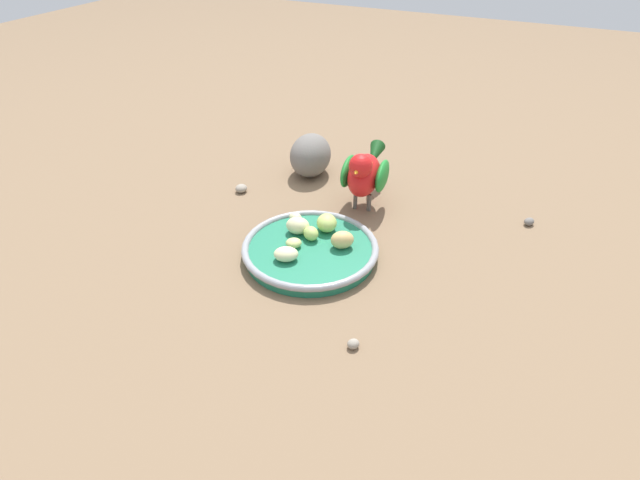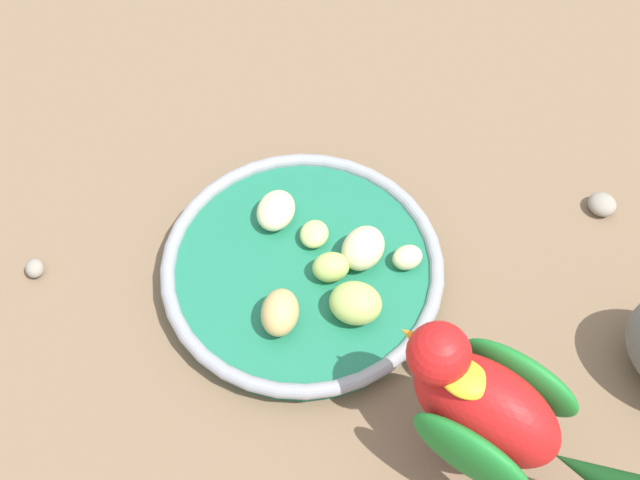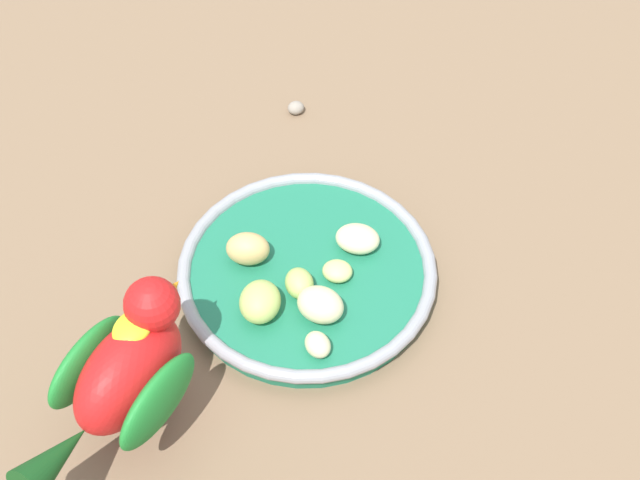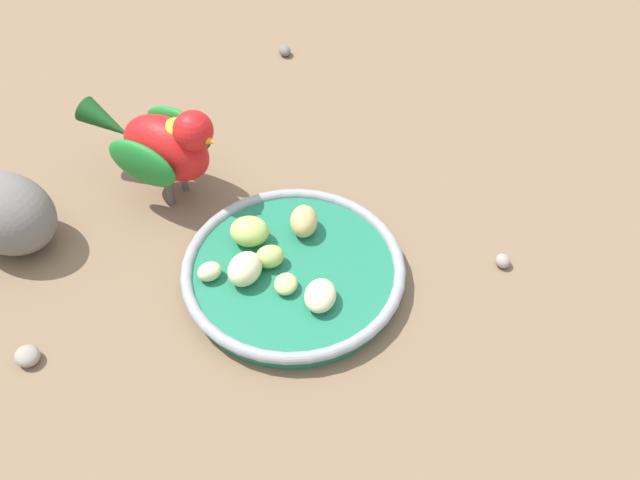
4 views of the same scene
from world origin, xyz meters
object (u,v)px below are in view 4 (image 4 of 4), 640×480
apple_piece_6 (245,269)px  feeding_bowl (293,272)px  parrot (163,144)px  pebble_0 (503,261)px  pebble_2 (285,51)px  apple_piece_2 (304,221)px  pebble_1 (27,356)px  apple_piece_4 (209,272)px  apple_piece_0 (270,257)px  apple_piece_1 (286,284)px  apple_piece_5 (249,231)px  rock_large (6,213)px  apple_piece_3 (320,296)px

apple_piece_6 → feeding_bowl: bearing=-38.2°
apple_piece_6 → parrot: (0.06, 0.16, 0.04)m
pebble_0 → pebble_2: (0.17, 0.42, 0.00)m
apple_piece_2 → pebble_1: bearing=156.5°
apple_piece_4 → parrot: size_ratio=0.13×
feeding_bowl → pebble_2: size_ratio=11.23×
apple_piece_2 → apple_piece_6: (-0.08, 0.01, -0.00)m
apple_piece_0 → apple_piece_6: apple_piece_6 is taller
feeding_bowl → apple_piece_6: (-0.04, 0.03, 0.02)m
apple_piece_0 → apple_piece_2: 0.06m
apple_piece_1 → apple_piece_4: bearing=115.5°
apple_piece_0 → apple_piece_2: (0.06, 0.00, 0.00)m
apple_piece_1 → parrot: 0.21m
apple_piece_1 → apple_piece_2: 0.08m
apple_piece_0 → apple_piece_6: size_ratio=0.73×
apple_piece_0 → apple_piece_4: (-0.05, 0.04, -0.00)m
apple_piece_1 → parrot: size_ratio=0.14×
apple_piece_6 → pebble_2: (0.35, 0.23, -0.03)m
feeding_bowl → apple_piece_2: bearing=25.2°
apple_piece_5 → rock_large: 0.25m
parrot → pebble_1: parrot is taller
apple_piece_6 → pebble_2: size_ratio=2.00×
apple_piece_3 → apple_piece_1: bearing=99.3°
apple_piece_1 → rock_large: rock_large is taller
feeding_bowl → apple_piece_5: 0.06m
apple_piece_2 → rock_large: bearing=125.9°
apple_piece_0 → apple_piece_2: size_ratio=0.77×
apple_piece_2 → apple_piece_6: same height
feeding_bowl → apple_piece_2: (0.05, 0.02, 0.02)m
pebble_0 → apple_piece_5: bearing=122.6°
apple_piece_6 → parrot: bearing=70.1°
pebble_0 → apple_piece_3: bearing=144.8°
pebble_1 → feeding_bowl: bearing=-32.1°
apple_piece_5 → pebble_2: apple_piece_5 is taller
feeding_bowl → apple_piece_5: size_ratio=5.62×
apple_piece_3 → pebble_0: apple_piece_3 is taller
apple_piece_1 → apple_piece_3: (0.01, -0.04, 0.00)m
apple_piece_3 → parrot: parrot is taller
apple_piece_0 → apple_piece_2: apple_piece_2 is taller
apple_piece_5 → parrot: (0.02, 0.13, 0.04)m
rock_large → apple_piece_2: bearing=-54.1°
apple_piece_2 → parrot: parrot is taller
pebble_1 → apple_piece_1: bearing=-37.2°
parrot → pebble_2: (0.29, 0.07, -0.07)m
apple_piece_0 → parrot: bearing=80.3°
parrot → pebble_0: 0.38m
apple_piece_6 → rock_large: rock_large is taller
parrot → rock_large: (-0.15, 0.08, -0.03)m
apple_piece_1 → pebble_0: (0.17, -0.15, -0.02)m
apple_piece_4 → apple_piece_5: size_ratio=0.61×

